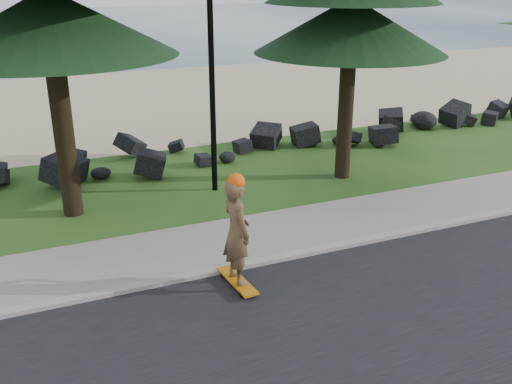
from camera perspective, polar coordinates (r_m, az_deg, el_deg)
ground at (r=11.86m, az=0.92°, el=-4.90°), size 160.00×160.00×0.00m
road at (r=8.56m, az=13.67°, el=-17.11°), size 160.00×7.00×0.02m
kerb at (r=11.11m, az=2.80°, el=-6.56°), size 160.00×0.20×0.10m
sidewalk at (r=12.01m, az=0.54°, el=-4.33°), size 160.00×2.00×0.08m
beach_sand at (r=25.16m, az=-12.61°, el=8.87°), size 160.00×15.00×0.01m
ocean at (r=61.10m, az=-19.40°, el=15.36°), size 160.00×58.00×0.01m
seawall_boulders at (r=16.76m, az=-6.79°, el=2.99°), size 60.00×2.40×1.10m
lamp_post at (r=13.67m, az=-4.60°, el=16.65°), size 0.25×0.14×8.14m
skateboarder at (r=9.77m, az=-1.95°, el=-4.03°), size 0.52×1.15×2.11m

